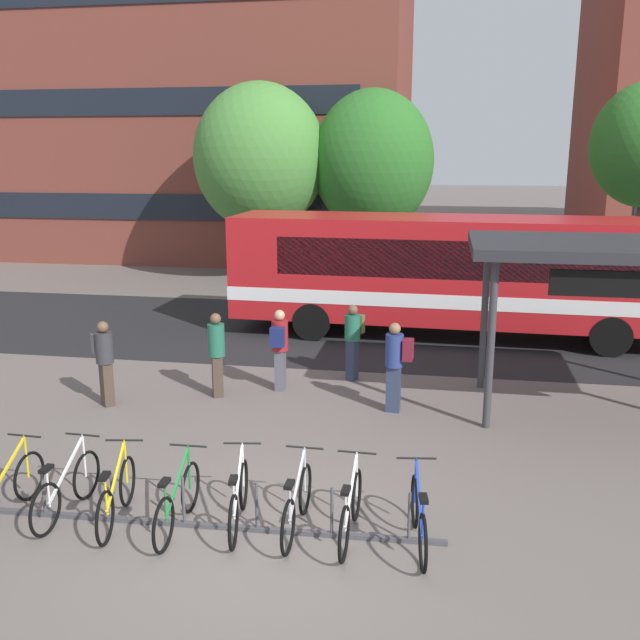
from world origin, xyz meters
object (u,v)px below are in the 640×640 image
at_px(transit_shelter, 632,254).
at_px(parked_bicycle_yellow_2, 6,490).
at_px(commuter_olive_pack_3, 353,336).
at_px(street_tree_2, 260,158).
at_px(city_bus, 456,271).
at_px(parked_bicycle_white_3, 67,489).
at_px(parked_bicycle_blue_9, 419,519).
at_px(commuter_maroon_pack_1, 396,361).
at_px(parked_bicycle_green_5, 178,503).
at_px(parked_bicycle_yellow_4, 117,496).
at_px(parked_bicycle_white_6, 239,500).
at_px(commuter_navy_pack_2, 280,345).
at_px(commuter_grey_pack_0, 104,357).
at_px(parked_bicycle_white_8, 351,511).
at_px(commuter_olive_pack_4, 216,349).
at_px(street_tree_1, 373,162).
at_px(parked_bicycle_silver_7, 297,505).

bearing_deg(transit_shelter, parked_bicycle_yellow_2, -148.73).
xyz_separation_m(commuter_olive_pack_3, street_tree_2, (-4.94, 11.37, 3.68)).
relative_size(city_bus, street_tree_2, 1.64).
bearing_deg(parked_bicycle_white_3, city_bus, -24.37).
relative_size(parked_bicycle_blue_9, commuter_maroon_pack_1, 0.98).
height_order(parked_bicycle_yellow_2, parked_bicycle_green_5, same).
bearing_deg(parked_bicycle_yellow_4, parked_bicycle_white_6, -92.92).
xyz_separation_m(commuter_maroon_pack_1, commuter_olive_pack_3, (-1.04, 1.82, -0.04)).
bearing_deg(commuter_olive_pack_3, commuter_navy_pack_2, -37.09).
distance_m(commuter_grey_pack_0, commuter_navy_pack_2, 3.48).
bearing_deg(parked_bicycle_yellow_4, commuter_olive_pack_3, -28.63).
bearing_deg(parked_bicycle_white_8, parked_bicycle_blue_9, -91.33).
xyz_separation_m(city_bus, parked_bicycle_green_5, (-3.71, -10.78, -1.39)).
xyz_separation_m(commuter_maroon_pack_1, street_tree_2, (-5.98, 13.19, 3.64)).
bearing_deg(commuter_olive_pack_4, street_tree_2, 166.03).
bearing_deg(transit_shelter, commuter_grey_pack_0, -172.90).
height_order(parked_bicycle_yellow_2, commuter_olive_pack_3, commuter_olive_pack_3).
distance_m(parked_bicycle_yellow_2, parked_bicycle_white_3, 0.82).
bearing_deg(commuter_navy_pack_2, parked_bicycle_white_6, -174.15).
height_order(parked_bicycle_white_8, transit_shelter, transit_shelter).
xyz_separation_m(commuter_grey_pack_0, commuter_olive_pack_3, (4.58, 2.41, -0.01)).
bearing_deg(commuter_olive_pack_3, commuter_maroon_pack_1, 47.60).
relative_size(parked_bicycle_yellow_2, commuter_maroon_pack_1, 0.98).
bearing_deg(street_tree_1, street_tree_2, -172.72).
height_order(city_bus, parked_bicycle_yellow_2, city_bus).
height_order(commuter_maroon_pack_1, commuter_olive_pack_3, commuter_maroon_pack_1).
xyz_separation_m(commuter_maroon_pack_1, street_tree_1, (-1.82, 13.72, 3.50)).
height_order(commuter_maroon_pack_1, street_tree_1, street_tree_1).
distance_m(transit_shelter, commuter_olive_pack_4, 8.07).
distance_m(parked_bicycle_white_6, commuter_navy_pack_2, 5.53).
xyz_separation_m(parked_bicycle_blue_9, street_tree_1, (-2.43, 18.43, 4.13)).
distance_m(parked_bicycle_silver_7, commuter_grey_pack_0, 6.19).
height_order(parked_bicycle_yellow_4, transit_shelter, transit_shelter).
distance_m(parked_bicycle_yellow_2, commuter_navy_pack_2, 6.28).
bearing_deg(commuter_olive_pack_4, street_tree_1, 148.03).
bearing_deg(commuter_navy_pack_2, parked_bicycle_yellow_4, 169.08).
height_order(parked_bicycle_white_6, commuter_grey_pack_0, commuter_grey_pack_0).
height_order(parked_bicycle_yellow_4, parked_bicycle_green_5, same).
bearing_deg(street_tree_2, parked_bicycle_white_8, -72.24).
distance_m(parked_bicycle_white_3, parked_bicycle_white_6, 2.40).
distance_m(parked_bicycle_white_6, street_tree_1, 18.80).
relative_size(parked_bicycle_white_3, street_tree_2, 0.23).
xyz_separation_m(transit_shelter, street_tree_1, (-5.98, 13.16, 1.44)).
bearing_deg(parked_bicycle_blue_9, parked_bicycle_white_6, 80.31).
bearing_deg(commuter_olive_pack_3, parked_bicycle_green_5, 5.19).
bearing_deg(parked_bicycle_silver_7, parked_bicycle_green_5, 98.72).
xyz_separation_m(parked_bicycle_white_6, street_tree_1, (-0.06, 18.35, 4.13)).
distance_m(city_bus, parked_bicycle_white_6, 11.06).
distance_m(commuter_navy_pack_2, street_tree_2, 13.36).
bearing_deg(street_tree_1, city_bus, -68.89).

